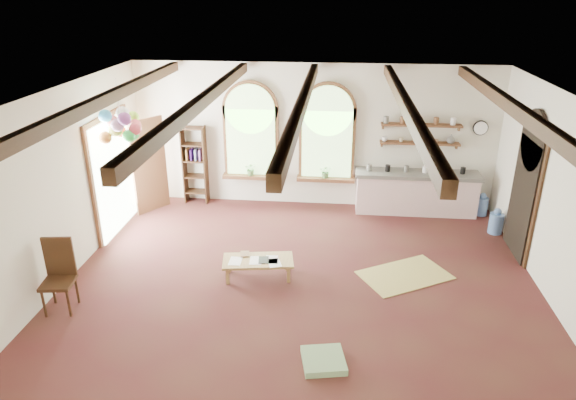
# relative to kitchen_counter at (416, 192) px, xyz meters

# --- Properties ---
(floor) EXTENTS (8.00, 8.00, 0.00)m
(floor) POSITION_rel_kitchen_counter_xyz_m (-2.30, -3.20, -0.48)
(floor) COLOR #4C271F
(floor) RESTS_ON ground
(ceiling_beams) EXTENTS (6.20, 6.80, 0.18)m
(ceiling_beams) POSITION_rel_kitchen_counter_xyz_m (-2.30, -3.20, 2.62)
(ceiling_beams) COLOR #3C2513
(ceiling_beams) RESTS_ON ceiling
(window_left) EXTENTS (1.30, 0.28, 2.20)m
(window_left) POSITION_rel_kitchen_counter_xyz_m (-3.70, 0.23, 1.16)
(window_left) COLOR brown
(window_left) RESTS_ON floor
(window_right) EXTENTS (1.30, 0.28, 2.20)m
(window_right) POSITION_rel_kitchen_counter_xyz_m (-2.00, 0.23, 1.16)
(window_right) COLOR brown
(window_right) RESTS_ON floor
(left_doorway) EXTENTS (0.10, 1.90, 2.50)m
(left_doorway) POSITION_rel_kitchen_counter_xyz_m (-6.25, -1.40, 0.67)
(left_doorway) COLOR brown
(left_doorway) RESTS_ON floor
(right_doorway) EXTENTS (0.10, 1.30, 2.40)m
(right_doorway) POSITION_rel_kitchen_counter_xyz_m (1.65, -1.70, 0.62)
(right_doorway) COLOR black
(right_doorway) RESTS_ON floor
(kitchen_counter) EXTENTS (2.68, 0.62, 0.94)m
(kitchen_counter) POSITION_rel_kitchen_counter_xyz_m (0.00, 0.00, 0.00)
(kitchen_counter) COLOR #F6D1D1
(kitchen_counter) RESTS_ON floor
(wall_shelf_lower) EXTENTS (1.70, 0.24, 0.04)m
(wall_shelf_lower) POSITION_rel_kitchen_counter_xyz_m (0.00, 0.18, 1.07)
(wall_shelf_lower) COLOR brown
(wall_shelf_lower) RESTS_ON wall_back
(wall_shelf_upper) EXTENTS (1.70, 0.24, 0.04)m
(wall_shelf_upper) POSITION_rel_kitchen_counter_xyz_m (0.00, 0.18, 1.47)
(wall_shelf_upper) COLOR brown
(wall_shelf_upper) RESTS_ON wall_back
(wall_clock) EXTENTS (0.32, 0.04, 0.32)m
(wall_clock) POSITION_rel_kitchen_counter_xyz_m (1.25, 0.25, 1.42)
(wall_clock) COLOR black
(wall_clock) RESTS_ON wall_back
(bookshelf) EXTENTS (0.53, 0.32, 1.80)m
(bookshelf) POSITION_rel_kitchen_counter_xyz_m (-5.00, 0.12, 0.42)
(bookshelf) COLOR #3C2513
(bookshelf) RESTS_ON floor
(coffee_table) EXTENTS (1.28, 0.73, 0.34)m
(coffee_table) POSITION_rel_kitchen_counter_xyz_m (-3.05, -3.10, -0.17)
(coffee_table) COLOR tan
(coffee_table) RESTS_ON floor
(side_chair) EXTENTS (0.52, 0.52, 1.16)m
(side_chair) POSITION_rel_kitchen_counter_xyz_m (-5.95, -4.35, -0.14)
(side_chair) COLOR #3C2513
(side_chair) RESTS_ON floor
(floor_mat) EXTENTS (1.76, 1.55, 0.02)m
(floor_mat) POSITION_rel_kitchen_counter_xyz_m (-0.50, -2.80, -0.47)
(floor_mat) COLOR tan
(floor_mat) RESTS_ON floor
(floor_cushion) EXTENTS (0.66, 0.66, 0.10)m
(floor_cushion) POSITION_rel_kitchen_counter_xyz_m (-1.83, -5.21, -0.43)
(floor_cushion) COLOR #7CA06E
(floor_cushion) RESTS_ON floor
(water_jug_a) EXTENTS (0.27, 0.27, 0.52)m
(water_jug_a) POSITION_rel_kitchen_counter_xyz_m (1.45, 0.00, -0.25)
(water_jug_a) COLOR #567CB8
(water_jug_a) RESTS_ON floor
(water_jug_b) EXTENTS (0.28, 0.28, 0.55)m
(water_jug_b) POSITION_rel_kitchen_counter_xyz_m (1.52, -0.90, -0.24)
(water_jug_b) COLOR #567CB8
(water_jug_b) RESTS_ON floor
(balloon_cluster) EXTENTS (0.79, 0.84, 1.15)m
(balloon_cluster) POSITION_rel_kitchen_counter_xyz_m (-5.71, -1.95, 1.86)
(balloon_cluster) COLOR white
(balloon_cluster) RESTS_ON floor
(table_book) EXTENTS (0.19, 0.24, 0.02)m
(table_book) POSITION_rel_kitchen_counter_xyz_m (-3.38, -2.96, -0.12)
(table_book) COLOR olive
(table_book) RESTS_ON coffee_table
(tablet) EXTENTS (0.20, 0.26, 0.01)m
(tablet) POSITION_rel_kitchen_counter_xyz_m (-2.95, -3.12, -0.13)
(tablet) COLOR black
(tablet) RESTS_ON coffee_table
(potted_plant_left) EXTENTS (0.27, 0.23, 0.30)m
(potted_plant_left) POSITION_rel_kitchen_counter_xyz_m (-3.70, 0.12, 0.37)
(potted_plant_left) COLOR #598C4C
(potted_plant_left) RESTS_ON window_left
(potted_plant_right) EXTENTS (0.27, 0.23, 0.30)m
(potted_plant_right) POSITION_rel_kitchen_counter_xyz_m (-2.00, 0.12, 0.37)
(potted_plant_right) COLOR #598C4C
(potted_plant_right) RESTS_ON window_right
(shelf_cup_a) EXTENTS (0.12, 0.10, 0.10)m
(shelf_cup_a) POSITION_rel_kitchen_counter_xyz_m (-0.75, 0.18, 1.14)
(shelf_cup_a) COLOR white
(shelf_cup_a) RESTS_ON wall_shelf_lower
(shelf_cup_b) EXTENTS (0.10, 0.10, 0.09)m
(shelf_cup_b) POSITION_rel_kitchen_counter_xyz_m (-0.40, 0.18, 1.14)
(shelf_cup_b) COLOR beige
(shelf_cup_b) RESTS_ON wall_shelf_lower
(shelf_bowl_a) EXTENTS (0.22, 0.22, 0.05)m
(shelf_bowl_a) POSITION_rel_kitchen_counter_xyz_m (-0.05, 0.18, 1.12)
(shelf_bowl_a) COLOR beige
(shelf_bowl_a) RESTS_ON wall_shelf_lower
(shelf_bowl_b) EXTENTS (0.20, 0.20, 0.06)m
(shelf_bowl_b) POSITION_rel_kitchen_counter_xyz_m (0.30, 0.18, 1.12)
(shelf_bowl_b) COLOR #8C664C
(shelf_bowl_b) RESTS_ON wall_shelf_lower
(shelf_vase) EXTENTS (0.18, 0.18, 0.19)m
(shelf_vase) POSITION_rel_kitchen_counter_xyz_m (0.65, 0.18, 1.19)
(shelf_vase) COLOR slate
(shelf_vase) RESTS_ON wall_shelf_lower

